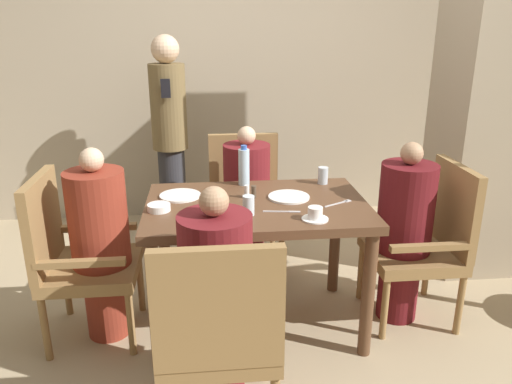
% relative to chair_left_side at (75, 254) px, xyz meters
% --- Properties ---
extents(ground_plane, '(16.00, 16.00, 0.00)m').
position_rel_chair_left_side_xyz_m(ground_plane, '(1.02, 0.00, -0.52)').
color(ground_plane, tan).
extents(wall_back, '(8.00, 0.06, 2.80)m').
position_rel_chair_left_side_xyz_m(wall_back, '(1.02, 1.92, 0.88)').
color(wall_back, tan).
rests_on(wall_back, ground_plane).
extents(pillar_stone, '(0.59, 0.59, 2.70)m').
position_rel_chair_left_side_xyz_m(pillar_stone, '(2.69, 0.67, 0.83)').
color(pillar_stone, tan).
rests_on(pillar_stone, ground_plane).
extents(dining_table, '(1.23, 0.82, 0.78)m').
position_rel_chair_left_side_xyz_m(dining_table, '(1.02, 0.00, 0.15)').
color(dining_table, brown).
rests_on(dining_table, ground_plane).
extents(chair_left_side, '(0.51, 0.51, 0.96)m').
position_rel_chair_left_side_xyz_m(chair_left_side, '(0.00, 0.00, 0.00)').
color(chair_left_side, olive).
rests_on(chair_left_side, ground_plane).
extents(diner_in_left_chair, '(0.32, 0.32, 1.12)m').
position_rel_chair_left_side_xyz_m(diner_in_left_chair, '(0.15, 0.00, 0.06)').
color(diner_in_left_chair, maroon).
rests_on(diner_in_left_chair, ground_plane).
extents(chair_far_side, '(0.51, 0.51, 0.96)m').
position_rel_chair_left_side_xyz_m(chair_far_side, '(1.02, 0.81, 0.00)').
color(chair_far_side, olive).
rests_on(chair_far_side, ground_plane).
extents(diner_in_far_chair, '(0.32, 0.32, 1.08)m').
position_rel_chair_left_side_xyz_m(diner_in_far_chair, '(1.02, 0.66, 0.04)').
color(diner_in_far_chair, maroon).
rests_on(diner_in_far_chair, ground_plane).
extents(chair_right_side, '(0.51, 0.51, 0.96)m').
position_rel_chair_left_side_xyz_m(chair_right_side, '(2.03, 0.00, 0.00)').
color(chair_right_side, olive).
rests_on(chair_right_side, ground_plane).
extents(diner_in_right_chair, '(0.32, 0.32, 1.10)m').
position_rel_chair_left_side_xyz_m(diner_in_right_chair, '(1.89, 0.00, 0.05)').
color(diner_in_right_chair, '#5B1419').
rests_on(diner_in_right_chair, ground_plane).
extents(chair_near_corner, '(0.51, 0.51, 0.96)m').
position_rel_chair_left_side_xyz_m(chair_near_corner, '(0.77, -0.81, 0.00)').
color(chair_near_corner, olive).
rests_on(chair_near_corner, ground_plane).
extents(diner_in_near_chair, '(0.32, 0.32, 1.10)m').
position_rel_chair_left_side_xyz_m(diner_in_near_chair, '(0.77, -0.66, 0.05)').
color(diner_in_near_chair, maroon).
rests_on(diner_in_near_chair, ground_plane).
extents(standing_host, '(0.28, 0.32, 1.65)m').
position_rel_chair_left_side_xyz_m(standing_host, '(0.46, 1.35, 0.37)').
color(standing_host, '#2D2D33').
rests_on(standing_host, ground_plane).
extents(plate_main_left, '(0.24, 0.24, 0.01)m').
position_rel_chair_left_side_xyz_m(plate_main_left, '(0.59, 0.15, 0.27)').
color(plate_main_left, white).
rests_on(plate_main_left, dining_table).
extents(plate_main_right, '(0.24, 0.24, 0.01)m').
position_rel_chair_left_side_xyz_m(plate_main_right, '(1.21, 0.06, 0.27)').
color(plate_main_right, white).
rests_on(plate_main_right, dining_table).
extents(teacup_with_saucer, '(0.14, 0.14, 0.07)m').
position_rel_chair_left_side_xyz_m(teacup_with_saucer, '(1.29, -0.28, 0.29)').
color(teacup_with_saucer, white).
rests_on(teacup_with_saucer, dining_table).
extents(bowl_small, '(0.12, 0.12, 0.04)m').
position_rel_chair_left_side_xyz_m(bowl_small, '(0.49, -0.07, 0.28)').
color(bowl_small, white).
rests_on(bowl_small, dining_table).
extents(water_bottle, '(0.07, 0.07, 0.25)m').
position_rel_chair_left_side_xyz_m(water_bottle, '(0.97, 0.34, 0.38)').
color(water_bottle, silver).
rests_on(water_bottle, dining_table).
extents(glass_tall_near, '(0.06, 0.06, 0.11)m').
position_rel_chair_left_side_xyz_m(glass_tall_near, '(1.46, 0.31, 0.32)').
color(glass_tall_near, silver).
rests_on(glass_tall_near, dining_table).
extents(glass_tall_mid, '(0.06, 0.06, 0.11)m').
position_rel_chair_left_side_xyz_m(glass_tall_mid, '(0.96, -0.18, 0.32)').
color(glass_tall_mid, silver).
rests_on(glass_tall_mid, dining_table).
extents(salt_shaker, '(0.03, 0.03, 0.08)m').
position_rel_chair_left_side_xyz_m(salt_shaker, '(0.97, 0.09, 0.30)').
color(salt_shaker, white).
rests_on(salt_shaker, dining_table).
extents(pepper_shaker, '(0.03, 0.03, 0.07)m').
position_rel_chair_left_side_xyz_m(pepper_shaker, '(1.01, 0.09, 0.30)').
color(pepper_shaker, '#4C3D2D').
rests_on(pepper_shaker, dining_table).
extents(fork_beside_plate, '(0.17, 0.10, 0.00)m').
position_rel_chair_left_side_xyz_m(fork_beside_plate, '(1.48, -0.05, 0.27)').
color(fork_beside_plate, silver).
rests_on(fork_beside_plate, dining_table).
extents(knife_beside_plate, '(0.20, 0.04, 0.00)m').
position_rel_chair_left_side_xyz_m(knife_beside_plate, '(1.14, -0.15, 0.27)').
color(knife_beside_plate, silver).
rests_on(knife_beside_plate, dining_table).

